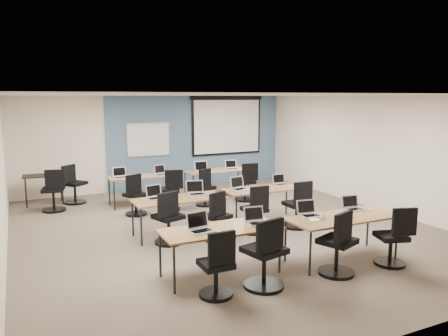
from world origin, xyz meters
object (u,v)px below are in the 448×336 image
task_chair_1 (265,259)px  task_chair_10 (205,190)px  training_table_back_left (143,178)px  spare_chair_b (54,194)px  laptop_2 (309,212)px  task_chair_5 (217,221)px  task_chair_4 (169,222)px  task_chair_8 (135,198)px  laptop_1 (256,219)px  laptop_9 (161,172)px  task_chair_2 (338,248)px  laptop_6 (239,186)px  task_chair_6 (256,214)px  utility_table (43,178)px  laptop_0 (200,226)px  laptop_11 (232,167)px  training_table_back_right (217,172)px  task_chair_0 (217,270)px  training_table_front_right (342,219)px  task_chair_11 (246,185)px  laptop_3 (353,206)px  training_table_mid_left (179,200)px  task_chair_3 (394,241)px  task_chair_7 (298,209)px  whiteboard (148,140)px  laptop_10 (202,169)px  laptop_8 (120,175)px  task_chair_9 (170,194)px  laptop_7 (281,182)px

task_chair_1 → task_chair_10: (1.10, 4.71, -0.05)m
training_table_back_left → spare_chair_b: bearing=176.8°
laptop_2 → task_chair_5: 1.80m
task_chair_4 → task_chair_8: task_chair_4 is taller
laptop_1 → laptop_9: (-0.04, 4.76, -0.00)m
task_chair_2 → laptop_6: 3.15m
task_chair_6 → utility_table: size_ratio=1.02×
laptop_0 → spare_chair_b: 5.29m
laptop_9 → laptop_11: laptop_9 is taller
training_table_back_right → task_chair_0: task_chair_0 is taller
training_table_front_right → task_chair_11: size_ratio=1.88×
utility_table → spare_chair_b: spare_chair_b is taller
laptop_3 → utility_table: laptop_3 is taller
task_chair_4 → laptop_9: bearing=56.2°
training_table_mid_left → task_chair_0: 2.84m
laptop_0 → laptop_1: laptop_0 is taller
laptop_3 → task_chair_10: laptop_3 is taller
training_table_front_right → task_chair_3: task_chair_3 is taller
task_chair_2 → laptop_6: task_chair_2 is taller
task_chair_2 → laptop_11: task_chair_2 is taller
training_table_back_right → task_chair_6: size_ratio=1.76×
task_chair_8 → task_chair_7: bearing=-64.8°
training_table_mid_left → whiteboard: bearing=80.6°
whiteboard → laptop_9: (-0.19, -1.73, -0.66)m
laptop_10 → laptop_11: (0.90, 0.06, -0.01)m
task_chair_3 → laptop_11: same height
task_chair_0 → laptop_9: laptop_9 is taller
task_chair_8 → task_chair_11: 2.95m
training_table_mid_left → task_chair_0: size_ratio=1.89×
task_chair_4 → training_table_front_right: bearing=-58.6°
task_chair_5 → task_chair_7: size_ratio=0.97×
task_chair_7 → laptop_10: (-0.75, 3.24, 0.38)m
task_chair_6 → task_chair_7: task_chair_7 is taller
task_chair_8 → task_chair_11: (2.94, 0.16, 0.01)m
task_chair_0 → task_chair_2: task_chair_2 is taller
laptop_8 → task_chair_8: bearing=-86.4°
training_table_back_right → task_chair_9: (-1.59, -0.83, -0.27)m
task_chair_0 → task_chair_7: size_ratio=0.95×
laptop_3 → task_chair_3: task_chair_3 is taller
task_chair_11 → utility_table: (-4.74, 1.86, 0.25)m
task_chair_5 → laptop_7: (1.99, 0.95, 0.39)m
training_table_back_right → task_chair_8: (-2.44, -0.89, -0.28)m
task_chair_2 → laptop_10: bearing=68.3°
training_table_back_right → task_chair_11: 0.92m
training_table_front_right → task_chair_8: 4.80m
training_table_front_right → laptop_3: bearing=31.0°
task_chair_2 → laptop_9: (-1.00, 5.54, 0.37)m
training_table_back_right → laptop_10: size_ratio=4.74×
laptop_0 → task_chair_0: size_ratio=0.37×
task_chair_10 → task_chair_9: bearing=161.5°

